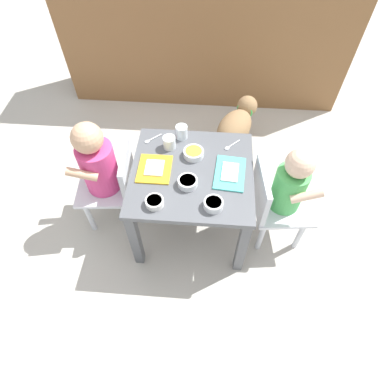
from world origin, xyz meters
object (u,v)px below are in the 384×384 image
(seated_child_right, at_px, (286,189))
(veggie_bowl_far, at_px, (188,182))
(food_tray_right, at_px, (230,173))
(veggie_bowl_near, at_px, (155,202))
(cereal_bowl_left_side, at_px, (193,153))
(water_cup_right, at_px, (169,143))
(spoon_by_right_tray, at_px, (231,146))
(dining_table, at_px, (192,182))
(water_cup_left, at_px, (182,133))
(spoon_by_left_tray, at_px, (151,139))
(seated_child_left, at_px, (101,166))
(cereal_bowl_right_side, at_px, (213,204))
(food_tray_left, at_px, (155,168))
(dog, at_px, (236,125))

(seated_child_right, relative_size, veggie_bowl_far, 6.98)
(food_tray_right, height_order, veggie_bowl_near, veggie_bowl_near)
(seated_child_right, relative_size, cereal_bowl_left_side, 6.39)
(water_cup_right, height_order, spoon_by_right_tray, water_cup_right)
(dining_table, height_order, water_cup_left, water_cup_left)
(spoon_by_left_tray, bearing_deg, water_cup_left, 11.36)
(seated_child_right, bearing_deg, veggie_bowl_far, -172.52)
(water_cup_left, bearing_deg, cereal_bowl_left_side, -61.32)
(water_cup_left, xyz_separation_m, water_cup_right, (-0.05, -0.07, -0.00))
(cereal_bowl_left_side, bearing_deg, spoon_by_right_tray, 23.53)
(seated_child_right, bearing_deg, spoon_by_right_tray, 143.28)
(seated_child_left, bearing_deg, water_cup_right, 20.06)
(spoon_by_left_tray, bearing_deg, dining_table, -41.69)
(cereal_bowl_right_side, bearing_deg, food_tray_left, 145.75)
(seated_child_right, height_order, spoon_by_right_tray, seated_child_right)
(food_tray_left, height_order, water_cup_right, water_cup_right)
(seated_child_right, bearing_deg, dog, 108.60)
(spoon_by_right_tray, bearing_deg, seated_child_right, -36.72)
(cereal_bowl_left_side, xyz_separation_m, cereal_bowl_right_side, (0.11, -0.29, 0.00))
(dog, bearing_deg, food_tray_right, -95.68)
(dining_table, xyz_separation_m, food_tray_left, (-0.17, 0.00, 0.08))
(spoon_by_right_tray, bearing_deg, water_cup_left, 169.40)
(water_cup_left, height_order, veggie_bowl_far, water_cup_left)
(seated_child_left, relative_size, veggie_bowl_far, 7.49)
(seated_child_left, distance_m, dog, 0.91)
(food_tray_right, height_order, spoon_by_left_tray, food_tray_right)
(water_cup_right, height_order, veggie_bowl_far, water_cup_right)
(veggie_bowl_far, relative_size, spoon_by_left_tray, 1.08)
(water_cup_left, bearing_deg, seated_child_left, -152.88)
(dining_table, xyz_separation_m, cereal_bowl_left_side, (-0.00, 0.10, 0.10))
(food_tray_left, bearing_deg, dog, 55.81)
(water_cup_right, relative_size, cereal_bowl_right_side, 0.75)
(veggie_bowl_far, bearing_deg, cereal_bowl_right_side, -43.30)
(dining_table, bearing_deg, veggie_bowl_far, -99.58)
(dog, bearing_deg, dining_table, -111.25)
(seated_child_right, height_order, cereal_bowl_left_side, seated_child_right)
(water_cup_left, xyz_separation_m, cereal_bowl_right_side, (0.17, -0.42, -0.01))
(spoon_by_left_tray, distance_m, spoon_by_right_tray, 0.40)
(food_tray_right, xyz_separation_m, water_cup_left, (-0.24, 0.22, 0.02))
(spoon_by_left_tray, bearing_deg, seated_child_right, -17.87)
(cereal_bowl_left_side, bearing_deg, veggie_bowl_far, -93.94)
(water_cup_left, xyz_separation_m, spoon_by_left_tray, (-0.15, -0.03, -0.03))
(veggie_bowl_near, bearing_deg, seated_child_left, 142.85)
(dining_table, distance_m, seated_child_right, 0.44)
(water_cup_left, bearing_deg, dog, 51.19)
(dining_table, relative_size, veggie_bowl_far, 6.38)
(dog, relative_size, water_cup_right, 6.71)
(dog, relative_size, veggie_bowl_far, 4.69)
(food_tray_right, distance_m, veggie_bowl_far, 0.20)
(dining_table, xyz_separation_m, food_tray_right, (0.17, 0.00, 0.08))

